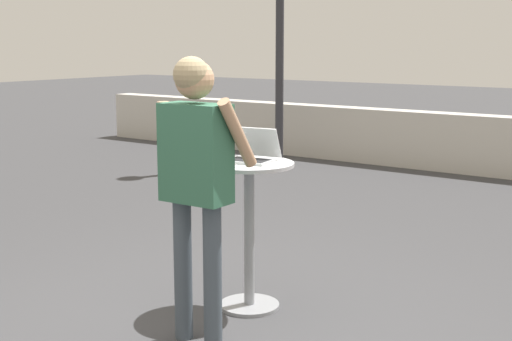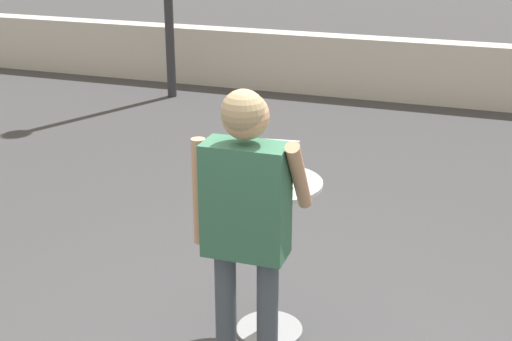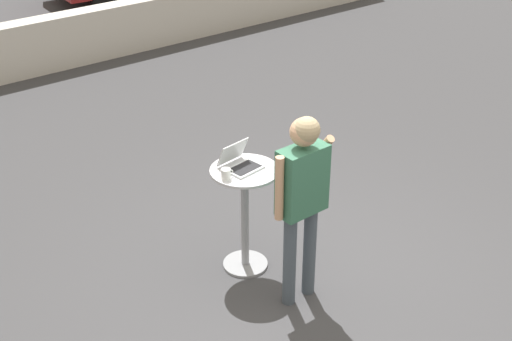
{
  "view_description": "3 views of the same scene",
  "coord_description": "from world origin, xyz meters",
  "px_view_note": "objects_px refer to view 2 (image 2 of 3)",
  "views": [
    {
      "loc": [
        2.51,
        -3.15,
        1.8
      ],
      "look_at": [
        -0.09,
        0.48,
        0.98
      ],
      "focal_mm": 50.0,
      "sensor_mm": 36.0,
      "label": 1
    },
    {
      "loc": [
        0.96,
        -3.01,
        2.51
      ],
      "look_at": [
        -0.26,
        0.42,
        1.13
      ],
      "focal_mm": 50.0,
      "sensor_mm": 36.0,
      "label": 2
    },
    {
      "loc": [
        -3.42,
        -3.67,
        3.94
      ],
      "look_at": [
        -0.18,
        0.49,
        1.02
      ],
      "focal_mm": 50.0,
      "sensor_mm": 36.0,
      "label": 3
    }
  ],
  "objects_px": {
    "cafe_table": "(270,240)",
    "laptop": "(272,170)",
    "coffee_mug": "(233,171)",
    "standing_person": "(246,212)"
  },
  "relations": [
    {
      "from": "cafe_table",
      "to": "laptop",
      "type": "relative_size",
      "value": 2.98
    },
    {
      "from": "cafe_table",
      "to": "standing_person",
      "type": "relative_size",
      "value": 0.59
    },
    {
      "from": "cafe_table",
      "to": "laptop",
      "type": "bearing_deg",
      "value": 98.8
    },
    {
      "from": "laptop",
      "to": "cafe_table",
      "type": "bearing_deg",
      "value": -81.2
    },
    {
      "from": "coffee_mug",
      "to": "laptop",
      "type": "bearing_deg",
      "value": 22.21
    },
    {
      "from": "coffee_mug",
      "to": "standing_person",
      "type": "distance_m",
      "value": 0.68
    },
    {
      "from": "cafe_table",
      "to": "laptop",
      "type": "xyz_separation_m",
      "value": [
        -0.01,
        0.05,
        0.42
      ]
    },
    {
      "from": "cafe_table",
      "to": "standing_person",
      "type": "height_order",
      "value": "standing_person"
    },
    {
      "from": "cafe_table",
      "to": "coffee_mug",
      "type": "xyz_separation_m",
      "value": [
        -0.22,
        -0.03,
        0.42
      ]
    },
    {
      "from": "laptop",
      "to": "standing_person",
      "type": "height_order",
      "value": "standing_person"
    }
  ]
}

